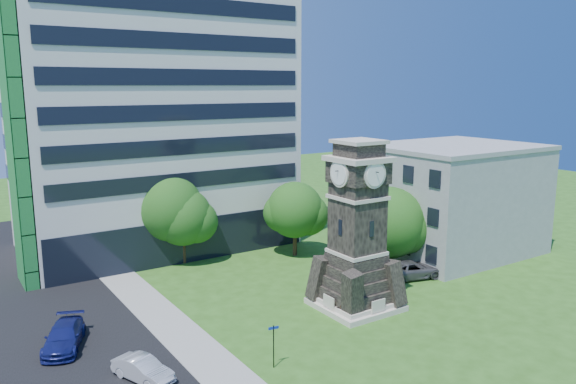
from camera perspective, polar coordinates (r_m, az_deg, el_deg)
ground at (r=38.91m, az=5.32°, el=-13.40°), size 160.00×160.00×0.00m
sidewalk at (r=38.47m, az=-11.08°, el=-13.81°), size 3.00×70.00×0.06m
street at (r=36.53m, az=-24.00°, el=-16.01°), size 14.00×80.00×0.02m
clock_tower at (r=40.39m, az=7.01°, el=-4.56°), size 5.40×5.40×12.22m
office_tall at (r=56.79m, az=-13.77°, el=8.78°), size 26.20×15.11×28.60m
office_low at (r=56.32m, az=16.30°, el=-0.61°), size 15.20×12.20×10.40m
car_street_mid at (r=33.15m, az=-14.53°, el=-17.03°), size 2.70×4.04×1.26m
car_street_north at (r=38.16m, az=-21.80°, el=-13.48°), size 3.78×5.37×1.44m
car_east_lot at (r=48.55m, az=12.46°, el=-7.69°), size 5.74×3.67×1.47m
park_bench at (r=40.47m, az=6.19°, el=-11.64°), size 1.88×0.50×0.97m
street_sign at (r=32.97m, az=-1.47°, el=-14.92°), size 0.62×0.06×2.58m
tree_nw at (r=51.57m, az=-11.88°, el=-1.80°), size 6.70×6.09×8.13m
tree_nc at (r=51.26m, az=-10.57°, el=-2.65°), size 5.77×5.25×6.96m
tree_ne at (r=52.72m, az=0.77°, el=-2.00°), size 5.84×5.31×7.08m
tree_east at (r=49.51m, az=10.24°, el=-3.25°), size 6.89×6.26×7.35m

